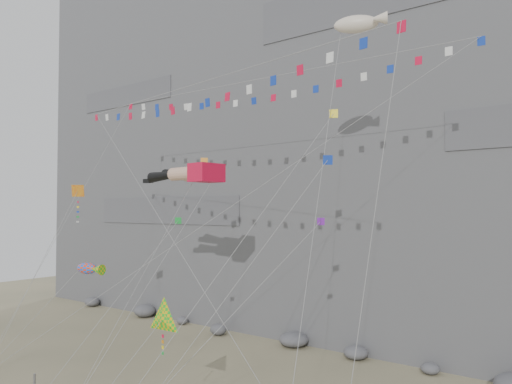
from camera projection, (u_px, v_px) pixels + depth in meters
cliff at (365, 96)px, 56.72m from camera, size 80.00×28.00×50.00m
talus_boulders at (294, 340)px, 43.98m from camera, size 60.00×3.00×1.20m
legs_kite at (188, 174)px, 37.95m from camera, size 8.46×15.05×19.99m
flag_banner_upper at (263, 79)px, 39.01m from camera, size 31.82×14.92×30.42m
flag_banner_lower at (198, 84)px, 33.40m from camera, size 30.01×8.17×25.03m
harlequin_kite at (78, 191)px, 39.45m from camera, size 3.39×7.08×15.00m
fish_windsock at (87, 269)px, 36.82m from camera, size 7.30×5.86×10.78m
delta_kite at (162, 320)px, 27.59m from camera, size 2.66×6.26×8.53m
blimp_windsock at (356, 25)px, 32.55m from camera, size 4.08×12.68×26.75m
small_kite_a at (203, 164)px, 39.47m from camera, size 3.35×14.88×21.47m
small_kite_b at (316, 226)px, 30.01m from camera, size 6.51×12.03×17.19m
small_kite_c at (175, 225)px, 33.92m from camera, size 1.02×12.38×16.36m
small_kite_d at (330, 119)px, 30.67m from camera, size 7.10×13.78×23.20m
small_kite_e at (324, 164)px, 27.84m from camera, size 7.72×9.94×18.87m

